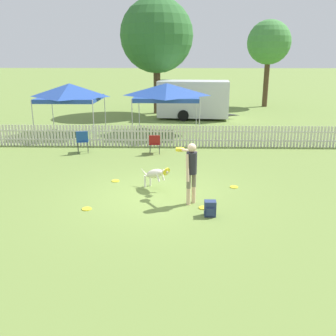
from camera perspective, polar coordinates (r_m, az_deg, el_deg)
The scene contains 16 objects.
ground_plane at distance 10.76m, azimuth -1.48°, elevation -4.30°, with size 240.00×240.00×0.00m, color olive.
handler_person at distance 9.94m, azimuth 3.47°, elevation 0.33°, with size 0.63×1.09×1.68m.
leaping_dog at distance 11.12m, azimuth -1.92°, elevation -0.90°, with size 0.98×1.03×0.80m.
frisbee_near_handler at distance 10.09m, azimuth -12.28°, elevation -6.10°, with size 0.25×0.25×0.02m.
frisbee_near_dog at distance 9.97m, azimuth 5.42°, elevation -6.05°, with size 0.25×0.25×0.02m.
frisbee_midfield at distance 12.12m, azimuth -8.02°, elevation -1.95°, with size 0.25×0.25×0.02m.
frisbee_far_scatter at distance 11.63m, azimuth 10.03°, elevation -2.86°, with size 0.25×0.25×0.02m.
backpack_on_grass at distance 9.46m, azimuth 6.43°, elevation -6.16°, with size 0.29×0.27×0.40m.
picket_fence at distance 16.55m, azimuth -0.38°, elevation 4.90°, with size 26.89×0.04×0.94m.
folding_chair_blue_left at distance 15.29m, azimuth -2.05°, elevation 3.92°, with size 0.47×0.49×0.80m.
folding_chair_center at distance 15.80m, azimuth -12.91°, elevation 4.25°, with size 0.57×0.59×0.93m.
canopy_tent_main at distance 19.28m, azimuth -0.19°, elevation 11.60°, with size 3.23×3.23×2.55m.
canopy_tent_secondary at distance 19.71m, azimuth -14.73°, elevation 11.12°, with size 2.93×2.93×2.55m.
equipment_trailer at distance 24.24m, azimuth 3.87°, elevation 10.49°, with size 5.30×2.61×2.37m.
tree_left_grove at distance 30.96m, azimuth 15.12°, elevation 17.92°, with size 3.30×3.30×6.51m.
tree_right_grove at distance 26.42m, azimuth -1.75°, elevation 19.48°, with size 4.89×4.89×7.61m.
Camera 1 is at (0.55, -10.03, 3.85)m, focal length 40.00 mm.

